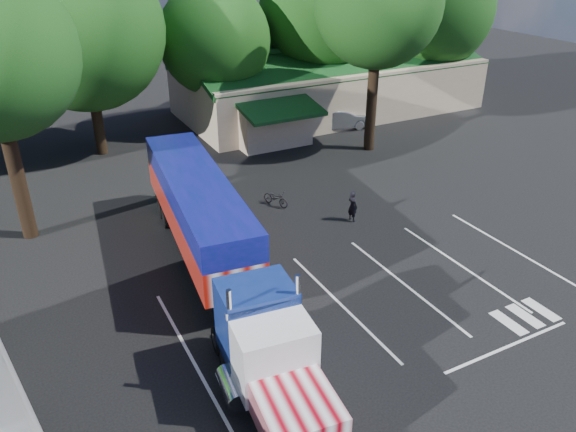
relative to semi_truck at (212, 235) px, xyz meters
name	(u,v)px	position (x,y,z in m)	size (l,w,h in m)	color
ground	(275,240)	(3.90, 2.15, -2.32)	(120.00, 120.00, 0.00)	black
event_hall	(327,84)	(17.64, 19.96, -0.11)	(24.20, 14.12, 5.55)	tan
tree_row_c	(83,30)	(-1.10, 18.35, 5.72)	(10.00, 10.00, 13.05)	black
tree_row_d	(214,39)	(7.90, 19.65, 4.27)	(8.00, 8.00, 10.60)	black
tree_row_e	(320,9)	(16.90, 20.15, 5.77)	(9.60, 9.60, 12.90)	black
tree_row_f	(431,7)	(26.90, 18.95, 5.47)	(10.40, 10.40, 13.00)	black
tree_near_right	(378,4)	(15.40, 10.65, 7.15)	(8.00, 8.00, 13.50)	black
semi_truck	(212,235)	(0.00, 0.00, 0.00)	(4.64, 19.70, 4.10)	black
woman	(353,206)	(8.40, 2.15, -1.49)	(0.61, 0.40, 1.66)	black
bicycle	(276,198)	(5.70, 5.62, -1.88)	(0.58, 1.67, 0.88)	black
silver_sedan	(339,119)	(15.90, 15.31, -1.52)	(1.68, 4.81, 1.59)	#9D9FA4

